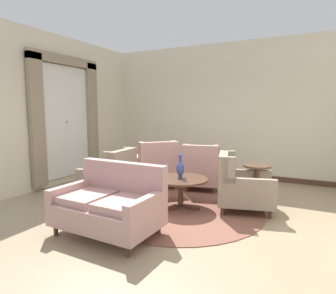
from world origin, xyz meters
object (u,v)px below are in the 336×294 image
at_px(coffee_table, 181,183).
at_px(armchair_beside_settee, 241,186).
at_px(settee, 109,205).
at_px(porcelain_vase, 180,168).
at_px(armchair_far_left, 202,170).
at_px(armchair_near_sideboard, 156,168).
at_px(armchair_back_corner, 111,178).
at_px(side_table, 257,182).

distance_m(coffee_table, armchair_beside_settee, 1.01).
bearing_deg(settee, porcelain_vase, 76.71).
distance_m(armchair_far_left, armchair_near_sideboard, 0.99).
height_order(armchair_back_corner, armchair_beside_settee, armchair_back_corner).
height_order(coffee_table, armchair_back_corner, armchair_back_corner).
xyz_separation_m(coffee_table, armchair_back_corner, (-1.34, -0.20, -0.02)).
relative_size(porcelain_vase, armchair_beside_settee, 0.38).
xyz_separation_m(armchair_back_corner, side_table, (2.49, 0.88, 0.02)).
bearing_deg(porcelain_vase, side_table, 28.91).
distance_m(coffee_table, porcelain_vase, 0.25).
bearing_deg(side_table, porcelain_vase, -151.09).
relative_size(armchair_beside_settee, armchair_near_sideboard, 0.93).
bearing_deg(armchair_far_left, coffee_table, 81.12).
relative_size(settee, side_table, 1.95).
distance_m(armchair_far_left, armchair_beside_settee, 1.40).
height_order(coffee_table, porcelain_vase, porcelain_vase).
bearing_deg(side_table, armchair_far_left, 154.08).
height_order(porcelain_vase, armchair_back_corner, armchair_back_corner).
bearing_deg(porcelain_vase, coffee_table, -58.92).
bearing_deg(coffee_table, armchair_back_corner, -171.45).
relative_size(settee, armchair_beside_settee, 1.34).
xyz_separation_m(porcelain_vase, armchair_beside_settee, (0.97, 0.31, -0.27)).
bearing_deg(settee, armchair_far_left, 85.04).
height_order(armchair_far_left, side_table, armchair_far_left).
bearing_deg(armchair_far_left, porcelain_vase, 80.29).
height_order(porcelain_vase, armchair_far_left, armchair_far_left).
height_order(porcelain_vase, settee, settee).
xyz_separation_m(porcelain_vase, armchair_back_corner, (-1.32, -0.24, -0.27)).
xyz_separation_m(armchair_beside_settee, armchair_near_sideboard, (-1.96, 0.58, 0.03)).
bearing_deg(side_table, settee, -126.76).
height_order(armchair_far_left, armchair_back_corner, armchair_far_left).
height_order(porcelain_vase, armchair_beside_settee, armchair_beside_settee).
xyz_separation_m(armchair_back_corner, armchair_beside_settee, (2.29, 0.55, -0.01)).
xyz_separation_m(porcelain_vase, armchair_near_sideboard, (-0.99, 0.89, -0.24)).
distance_m(coffee_table, armchair_near_sideboard, 1.36).
relative_size(armchair_back_corner, armchair_beside_settee, 0.91).
bearing_deg(armchair_near_sideboard, settee, 58.66).
relative_size(armchair_beside_settee, side_table, 1.46).
relative_size(coffee_table, armchair_far_left, 0.91).
xyz_separation_m(settee, armchair_near_sideboard, (-0.59, 2.33, 0.04)).
distance_m(armchair_back_corner, armchair_beside_settee, 2.36).
xyz_separation_m(coffee_table, settee, (-0.41, -1.41, -0.03)).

